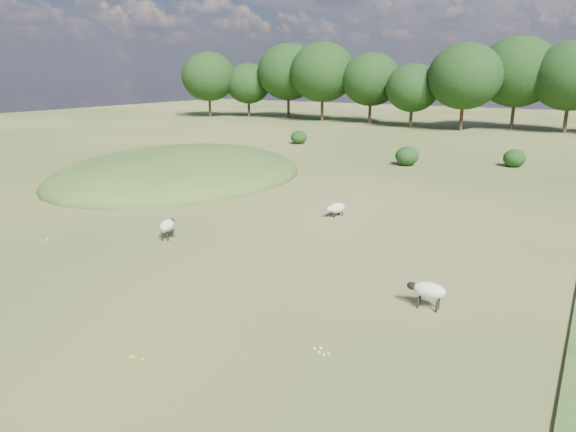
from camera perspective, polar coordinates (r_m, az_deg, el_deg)
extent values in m
plane|color=#344F18|center=(38.22, 10.04, 4.54)|extent=(160.00, 160.00, 0.00)
ellipsoid|color=#33561E|center=(37.89, -11.87, 4.35)|extent=(16.00, 20.00, 4.00)
cylinder|color=black|center=(88.26, -8.68, 12.08)|extent=(0.44, 0.44, 3.77)
ellipsoid|color=black|center=(88.10, -8.81, 15.07)|extent=(8.81, 8.81, 7.93)
cylinder|color=black|center=(87.89, -4.38, 11.98)|extent=(0.44, 0.44, 3.12)
ellipsoid|color=black|center=(87.73, -4.43, 14.47)|extent=(7.28, 7.28, 6.55)
cylinder|color=black|center=(84.88, 0.05, 12.26)|extent=(0.44, 0.44, 4.21)
ellipsoid|color=black|center=(84.72, 0.05, 15.74)|extent=(9.83, 9.83, 8.84)
cylinder|color=black|center=(79.82, 3.81, 12.00)|extent=(0.44, 0.44, 4.18)
ellipsoid|color=black|center=(79.65, 3.88, 15.67)|extent=(9.75, 9.75, 8.78)
cylinder|color=black|center=(77.29, 9.08, 11.50)|extent=(0.44, 0.44, 3.61)
ellipsoid|color=black|center=(77.11, 9.22, 14.77)|extent=(8.41, 8.41, 7.57)
cylinder|color=black|center=(72.21, 13.50, 10.75)|extent=(0.44, 0.44, 3.02)
ellipsoid|color=black|center=(72.01, 13.69, 13.67)|extent=(7.04, 7.04, 6.34)
cylinder|color=black|center=(69.94, 18.72, 10.57)|extent=(0.44, 0.44, 3.90)
ellipsoid|color=black|center=(69.74, 19.07, 14.46)|extent=(9.09, 9.09, 8.18)
cylinder|color=black|center=(73.78, 23.71, 10.44)|extent=(0.44, 0.44, 4.22)
ellipsoid|color=black|center=(73.60, 24.17, 14.43)|extent=(9.85, 9.85, 8.86)
cylinder|color=black|center=(72.23, 28.50, 9.68)|extent=(0.44, 0.44, 3.94)
ellipsoid|color=black|center=(72.04, 29.01, 13.47)|extent=(9.20, 9.20, 8.28)
ellipsoid|color=black|center=(42.39, 13.08, 6.51)|extent=(1.85, 1.85, 1.52)
ellipsoid|color=black|center=(44.45, 23.86, 5.91)|extent=(1.71, 1.71, 1.40)
ellipsoid|color=black|center=(53.95, 1.22, 8.74)|extent=(1.69, 1.69, 1.38)
ellipsoid|color=beige|center=(16.93, 15.42, -7.95)|extent=(1.04, 0.59, 0.52)
ellipsoid|color=black|center=(17.03, 13.62, -7.54)|extent=(0.34, 0.26, 0.26)
cylinder|color=black|center=(17.05, 14.23, -9.32)|extent=(0.07, 0.07, 0.37)
cylinder|color=black|center=(17.28, 14.45, -9.00)|extent=(0.07, 0.07, 0.37)
cylinder|color=black|center=(16.94, 16.19, -9.65)|extent=(0.07, 0.07, 0.37)
cylinder|color=black|center=(17.17, 16.38, -9.32)|extent=(0.07, 0.07, 0.37)
ellipsoid|color=beige|center=(23.58, -13.30, -1.03)|extent=(0.88, 1.15, 0.52)
ellipsoid|color=black|center=(24.06, -12.80, -0.57)|extent=(0.35, 0.40, 0.26)
cylinder|color=black|center=(24.02, -13.24, -1.84)|extent=(0.07, 0.07, 0.37)
cylinder|color=black|center=(23.93, -12.67, -1.87)|extent=(0.07, 0.07, 0.37)
cylinder|color=black|center=(23.50, -13.80, -2.27)|extent=(0.07, 0.07, 0.37)
cylinder|color=black|center=(23.40, -13.22, -2.30)|extent=(0.07, 0.07, 0.37)
ellipsoid|color=beige|center=(26.71, 5.46, 0.90)|extent=(0.84, 1.16, 0.53)
ellipsoid|color=silver|center=(26.31, 4.60, 0.78)|extent=(0.34, 0.40, 0.27)
cylinder|color=black|center=(26.51, 5.18, -0.02)|extent=(0.08, 0.08, 0.19)
cylinder|color=black|center=(26.68, 4.78, 0.10)|extent=(0.08, 0.08, 0.19)
cylinder|color=black|center=(26.93, 6.08, 0.21)|extent=(0.08, 0.08, 0.19)
cylinder|color=black|center=(27.10, 5.68, 0.32)|extent=(0.08, 0.08, 0.19)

